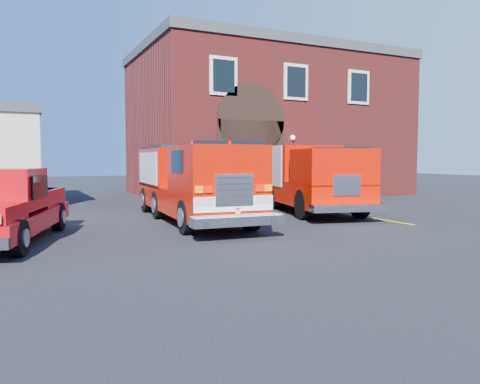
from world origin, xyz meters
name	(u,v)px	position (x,y,z in m)	size (l,w,h in m)	color
ground	(221,237)	(0.00, 0.00, 0.00)	(100.00, 100.00, 0.00)	black
parking_stripe_near	(381,220)	(6.50, 1.00, 0.00)	(0.12, 3.00, 0.01)	yellow
parking_stripe_mid	(329,211)	(6.50, 4.00, 0.00)	(0.12, 3.00, 0.01)	yellow
parking_stripe_far	(290,205)	(6.50, 7.00, 0.00)	(0.12, 3.00, 0.01)	yellow
fire_station	(265,124)	(8.99, 13.98, 4.25)	(15.20, 10.20, 8.45)	maroon
fire_engine	(192,181)	(0.49, 3.63, 1.35)	(2.90, 8.62, 2.62)	black
pickup_truck	(3,208)	(-5.23, 1.61, 0.88)	(3.60, 6.06, 1.87)	black
secondary_truck	(305,175)	(5.73, 4.61, 1.44)	(4.33, 8.51, 2.64)	black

